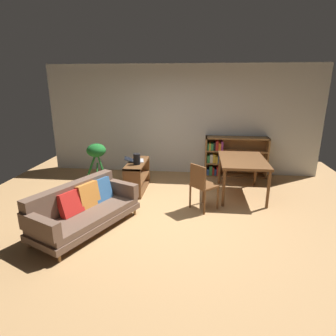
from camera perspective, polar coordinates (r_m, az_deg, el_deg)
ground_plane at (r=5.01m, az=0.50°, el=-10.04°), size 8.16×8.16×0.00m
back_wall_panel at (r=7.22m, az=2.73°, el=9.60°), size 6.80×0.10×2.70m
fabric_couch at (r=4.77m, az=-16.73°, el=-7.69°), size 1.44×1.94×0.73m
media_console at (r=6.18m, az=-6.21°, el=-1.69°), size 0.36×1.06×0.64m
open_laptop at (r=6.14m, az=-6.64°, el=1.58°), size 0.46×0.38×0.09m
desk_speaker at (r=5.88m, az=-6.32°, el=1.80°), size 0.14×0.14×0.22m
potted_floor_plant at (r=6.49m, az=-14.13°, el=1.37°), size 0.51×0.48×0.98m
dining_table at (r=5.96m, az=14.80°, el=1.07°), size 0.91×1.35×0.78m
dining_chair_near at (r=5.18m, az=6.86°, el=-3.21°), size 0.56×0.56×0.87m
bookshelf at (r=7.22m, az=12.58°, el=2.28°), size 1.52×0.34×0.99m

